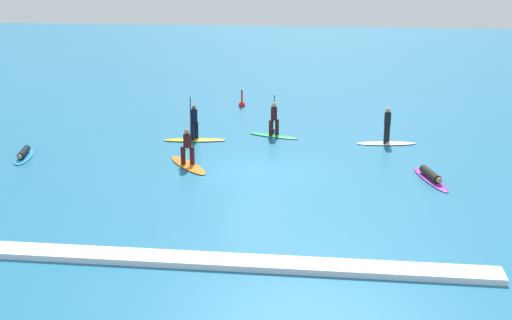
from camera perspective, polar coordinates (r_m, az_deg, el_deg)
name	(u,v)px	position (r m, az deg, el deg)	size (l,w,h in m)	color
ground_plane	(256,171)	(28.31, 0.00, -0.97)	(120.00, 120.00, 0.00)	#1E6B93
surfer_on_white_board	(387,135)	(32.89, 10.95, 2.10)	(2.92, 1.06, 1.78)	white
surfer_on_purple_board	(431,177)	(28.07, 14.50, -1.36)	(1.41, 3.24, 0.41)	purple
surfer_on_yellow_board	(194,132)	(33.00, -5.21, 2.36)	(3.09, 1.03, 2.20)	yellow
surfer_on_green_board	(274,127)	(33.66, 1.51, 2.84)	(2.68, 1.46, 2.04)	#23B266
surfer_on_blue_board	(24,154)	(31.97, -18.97, 0.44)	(1.21, 2.62, 0.38)	#1E8CD1
surfer_on_orange_board	(188,157)	(29.09, -5.78, 0.23)	(2.45, 2.92, 1.63)	orange
marker_buoy	(242,104)	(40.47, -1.20, 4.74)	(0.39, 0.39, 1.11)	red
wave_crest	(220,261)	(20.06, -3.04, -8.52)	(16.14, 0.90, 0.18)	white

